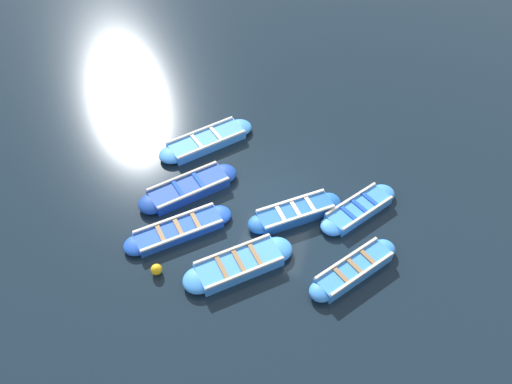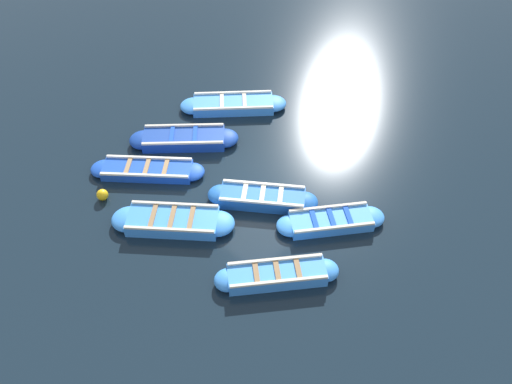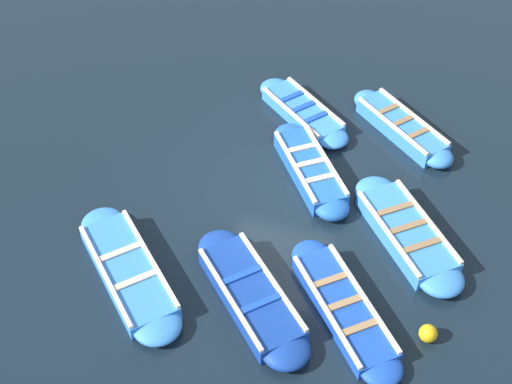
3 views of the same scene
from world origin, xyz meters
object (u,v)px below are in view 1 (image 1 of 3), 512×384
(boat_centre, at_px, (207,141))
(boat_near_quay, at_px, (295,213))
(buoy_orange_near, at_px, (156,270))
(boat_tucked, at_px, (358,209))
(boat_end_of_row, at_px, (179,230))
(boat_inner_gap, at_px, (354,269))
(boat_stern_in, at_px, (189,188))
(boat_outer_left, at_px, (239,264))

(boat_centre, xyz_separation_m, boat_near_quay, (2.78, 3.91, 0.03))
(boat_near_quay, bearing_deg, buoy_orange_near, -49.58)
(boat_tucked, xyz_separation_m, buoy_orange_near, (3.81, -5.72, 0.02))
(boat_tucked, relative_size, boat_end_of_row, 0.89)
(boat_inner_gap, height_order, boat_near_quay, boat_near_quay)
(boat_stern_in, relative_size, boat_end_of_row, 0.98)
(boat_near_quay, bearing_deg, boat_end_of_row, -66.77)
(boat_inner_gap, distance_m, boat_outer_left, 3.47)
(boat_tucked, xyz_separation_m, boat_outer_left, (3.07, -3.34, 0.03))
(boat_inner_gap, xyz_separation_m, boat_outer_left, (0.61, -3.41, -0.01))
(boat_inner_gap, height_order, boat_end_of_row, boat_inner_gap)
(boat_stern_in, relative_size, buoy_orange_near, 9.40)
(boat_stern_in, relative_size, boat_centre, 0.96)
(boat_near_quay, distance_m, boat_end_of_row, 3.85)
(boat_outer_left, distance_m, buoy_orange_near, 2.49)
(boat_centre, relative_size, buoy_orange_near, 9.78)
(boat_inner_gap, height_order, boat_centre, boat_inner_gap)
(boat_tucked, height_order, boat_end_of_row, boat_tucked)
(boat_stern_in, xyz_separation_m, boat_centre, (-2.52, -0.12, -0.02))
(boat_stern_in, relative_size, boat_inner_gap, 1.11)
(boat_inner_gap, bearing_deg, boat_centre, -127.26)
(boat_near_quay, relative_size, boat_outer_left, 0.93)
(boat_stern_in, height_order, boat_outer_left, boat_stern_in)
(buoy_orange_near, bearing_deg, boat_stern_in, -178.25)
(boat_end_of_row, bearing_deg, boat_tucked, 111.45)
(boat_stern_in, distance_m, boat_near_quay, 3.80)
(boat_near_quay, height_order, boat_outer_left, boat_near_quay)
(boat_tucked, distance_m, boat_stern_in, 5.84)
(boat_outer_left, bearing_deg, boat_inner_gap, 100.06)
(boat_inner_gap, relative_size, boat_centre, 0.87)
(boat_near_quay, bearing_deg, boat_outer_left, -28.57)
(boat_outer_left, height_order, buoy_orange_near, boat_outer_left)
(boat_tucked, distance_m, boat_inner_gap, 2.47)
(boat_inner_gap, xyz_separation_m, buoy_orange_near, (1.34, -5.79, -0.02))
(boat_inner_gap, bearing_deg, boat_near_quay, -130.42)
(boat_centre, bearing_deg, boat_inner_gap, 52.74)
(boat_outer_left, bearing_deg, boat_centre, -153.33)
(boat_stern_in, relative_size, boat_outer_left, 0.97)
(boat_tucked, height_order, boat_centre, boat_centre)
(boat_stern_in, bearing_deg, boat_near_quay, 86.02)
(boat_inner_gap, bearing_deg, boat_stern_in, -109.25)
(boat_tucked, bearing_deg, buoy_orange_near, -56.34)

